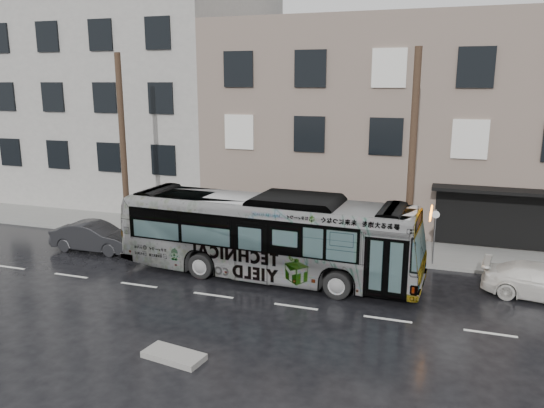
% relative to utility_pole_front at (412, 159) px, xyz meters
% --- Properties ---
extents(ground, '(120.00, 120.00, 0.00)m').
position_rel_utility_pole_front_xyz_m(ground, '(-6.50, -3.30, -4.65)').
color(ground, black).
rests_on(ground, ground).
extents(sidewalk, '(90.00, 3.60, 0.15)m').
position_rel_utility_pole_front_xyz_m(sidewalk, '(-6.50, 1.60, -4.58)').
color(sidewalk, gray).
rests_on(sidewalk, ground).
extents(building_taupe, '(20.00, 12.00, 11.00)m').
position_rel_utility_pole_front_xyz_m(building_taupe, '(-1.50, 9.40, 0.85)').
color(building_taupe, '#75665A').
rests_on(building_taupe, ground).
extents(building_grey, '(26.00, 15.00, 16.00)m').
position_rel_utility_pole_front_xyz_m(building_grey, '(-24.50, 10.90, 3.35)').
color(building_grey, '#A6A39D').
rests_on(building_grey, ground).
extents(utility_pole_front, '(0.30, 0.30, 9.00)m').
position_rel_utility_pole_front_xyz_m(utility_pole_front, '(0.00, 0.00, 0.00)').
color(utility_pole_front, '#402E20').
rests_on(utility_pole_front, sidewalk).
extents(utility_pole_rear, '(0.30, 0.30, 9.00)m').
position_rel_utility_pole_front_xyz_m(utility_pole_rear, '(-14.00, 0.00, 0.00)').
color(utility_pole_rear, '#402E20').
rests_on(utility_pole_rear, sidewalk).
extents(sign_post, '(0.06, 0.06, 2.40)m').
position_rel_utility_pole_front_xyz_m(sign_post, '(1.10, 0.00, -3.30)').
color(sign_post, slate).
rests_on(sign_post, sidewalk).
extents(bus, '(12.44, 3.46, 3.43)m').
position_rel_utility_pole_front_xyz_m(bus, '(-5.26, -3.21, -2.93)').
color(bus, '#B2B2B2').
rests_on(bus, ground).
extents(dark_sedan, '(4.14, 1.53, 1.35)m').
position_rel_utility_pole_front_xyz_m(dark_sedan, '(-14.04, -2.65, -3.97)').
color(dark_sedan, black).
rests_on(dark_sedan, ground).
extents(slush_pile, '(1.90, 1.06, 0.18)m').
position_rel_utility_pole_front_xyz_m(slush_pile, '(-5.62, -10.39, -4.56)').
color(slush_pile, gray).
rests_on(slush_pile, ground).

